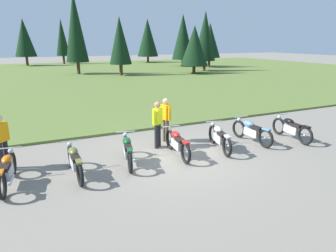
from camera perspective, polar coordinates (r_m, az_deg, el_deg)
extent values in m
plane|color=gray|center=(10.08, 1.45, -5.77)|extent=(140.00, 140.00, 0.00)
cube|color=#5B7033|center=(34.09, -18.07, 8.83)|extent=(80.00, 44.00, 0.10)
cylinder|color=#47331E|center=(44.05, 7.70, 11.71)|extent=(0.36, 0.36, 1.43)
cone|color=black|center=(43.95, 7.85, 15.64)|extent=(3.01, 3.01, 4.62)
cylinder|color=#47331E|center=(45.29, 2.75, 11.72)|extent=(0.36, 0.36, 1.09)
cone|color=black|center=(45.19, 2.81, 16.38)|extent=(3.12, 3.12, 6.27)
cylinder|color=#47331E|center=(50.78, -24.94, 10.94)|extent=(0.36, 0.36, 1.44)
cone|color=black|center=(50.69, -25.40, 14.78)|extent=(3.01, 3.01, 5.41)
cylinder|color=#47331E|center=(53.69, -3.78, 12.34)|extent=(0.36, 0.36, 1.11)
cone|color=black|center=(53.60, -3.85, 16.21)|extent=(3.56, 3.56, 6.15)
cylinder|color=#47331E|center=(36.00, -16.46, 10.34)|extent=(0.36, 0.36, 1.42)
cone|color=black|center=(35.90, -17.03, 17.35)|extent=(2.46, 2.46, 7.40)
cylinder|color=#47331E|center=(38.34, 6.80, 11.10)|extent=(0.36, 0.36, 1.35)
cone|color=black|center=(38.22, 6.97, 16.43)|extent=(2.61, 2.61, 5.78)
cylinder|color=#47331E|center=(33.60, -8.80, 10.33)|extent=(0.36, 0.36, 1.28)
cone|color=black|center=(33.46, -9.03, 15.58)|extent=(2.37, 2.37, 4.88)
cylinder|color=#47331E|center=(52.69, -18.96, 11.63)|extent=(0.36, 0.36, 1.38)
cone|color=black|center=(52.61, -19.31, 15.45)|extent=(2.09, 2.09, 5.67)
cylinder|color=#47331E|center=(35.21, 4.88, 10.47)|extent=(0.36, 0.36, 1.01)
cone|color=black|center=(35.07, 4.98, 14.82)|extent=(3.08, 3.08, 4.33)
torus|color=black|center=(9.67, -27.19, -6.34)|extent=(0.20, 0.71, 0.70)
torus|color=black|center=(8.40, -28.76, -9.80)|extent=(0.20, 0.71, 0.70)
cube|color=silver|center=(9.01, -27.96, -7.66)|extent=(0.29, 0.66, 0.28)
ellipsoid|color=orange|center=(9.08, -27.98, -5.59)|extent=(0.33, 0.51, 0.22)
cube|color=black|center=(8.73, -28.39, -6.88)|extent=(0.29, 0.51, 0.10)
cube|color=orange|center=(8.27, -29.07, -7.66)|extent=(0.18, 0.34, 0.06)
cylinder|color=silver|center=(9.41, -27.67, -3.67)|extent=(0.62, 0.12, 0.03)
sphere|color=silver|center=(9.56, -27.45, -4.18)|extent=(0.14, 0.14, 0.14)
cylinder|color=silver|center=(8.75, -27.31, -8.97)|extent=(0.15, 0.55, 0.07)
torus|color=black|center=(9.61, -17.76, -5.43)|extent=(0.12, 0.70, 0.70)
torus|color=black|center=(8.32, -16.21, -8.63)|extent=(0.12, 0.70, 0.70)
cube|color=silver|center=(8.94, -17.07, -6.62)|extent=(0.21, 0.64, 0.28)
ellipsoid|color=brown|center=(9.01, -17.41, -4.57)|extent=(0.27, 0.49, 0.22)
cube|color=black|center=(8.66, -16.94, -5.78)|extent=(0.23, 0.48, 0.10)
cube|color=brown|center=(8.19, -16.39, -6.46)|extent=(0.15, 0.32, 0.06)
cylinder|color=silver|center=(9.35, -17.92, -2.71)|extent=(0.62, 0.05, 0.03)
sphere|color=silver|center=(9.50, -17.97, -3.25)|extent=(0.14, 0.14, 0.14)
cylinder|color=silver|center=(8.72, -15.77, -7.79)|extent=(0.08, 0.55, 0.07)
torus|color=black|center=(10.15, -7.95, -3.67)|extent=(0.25, 0.71, 0.70)
torus|color=black|center=(8.84, -7.15, -6.63)|extent=(0.25, 0.71, 0.70)
cube|color=silver|center=(9.47, -7.59, -4.77)|extent=(0.33, 0.67, 0.28)
ellipsoid|color=#144C23|center=(9.55, -7.75, -2.82)|extent=(0.36, 0.52, 0.22)
cube|color=black|center=(9.19, -7.51, -3.95)|extent=(0.32, 0.52, 0.10)
cube|color=#144C23|center=(8.72, -7.22, -4.56)|extent=(0.21, 0.34, 0.06)
cylinder|color=silver|center=(9.89, -8.01, -1.07)|extent=(0.61, 0.16, 0.03)
sphere|color=silver|center=(10.05, -8.04, -1.59)|extent=(0.14, 0.14, 0.14)
cylinder|color=silver|center=(9.24, -6.52, -5.93)|extent=(0.19, 0.55, 0.07)
torus|color=black|center=(10.66, 0.39, -2.55)|extent=(0.16, 0.71, 0.70)
torus|color=black|center=(9.44, 3.34, -5.05)|extent=(0.16, 0.71, 0.70)
cube|color=silver|center=(10.03, 1.78, -3.46)|extent=(0.26, 0.66, 0.28)
ellipsoid|color=#AD1919|center=(10.10, 1.42, -1.64)|extent=(0.30, 0.50, 0.22)
cube|color=black|center=(9.76, 2.26, -2.63)|extent=(0.26, 0.50, 0.10)
cube|color=#AD1919|center=(9.32, 3.37, -3.10)|extent=(0.17, 0.33, 0.06)
cylinder|color=silver|center=(10.42, 0.59, -0.05)|extent=(0.62, 0.09, 0.03)
sphere|color=silver|center=(10.57, 0.36, -0.56)|extent=(0.14, 0.14, 0.14)
cylinder|color=silver|center=(9.85, 3.17, -4.45)|extent=(0.12, 0.55, 0.07)
torus|color=black|center=(11.39, 8.39, -1.51)|extent=(0.26, 0.70, 0.70)
torus|color=black|center=(10.16, 11.02, -3.80)|extent=(0.26, 0.70, 0.70)
cube|color=silver|center=(10.76, 9.64, -2.34)|extent=(0.35, 0.67, 0.28)
ellipsoid|color=#B7B7BC|center=(10.83, 9.37, -0.64)|extent=(0.37, 0.53, 0.22)
cube|color=black|center=(10.49, 10.12, -1.56)|extent=(0.33, 0.52, 0.10)
cube|color=#B7B7BC|center=(10.05, 11.12, -1.97)|extent=(0.21, 0.34, 0.06)
cylinder|color=silver|center=(11.16, 8.66, 0.84)|extent=(0.61, 0.18, 0.03)
sphere|color=silver|center=(11.31, 8.43, 0.36)|extent=(0.14, 0.14, 0.14)
cylinder|color=silver|center=(10.57, 10.90, -3.29)|extent=(0.20, 0.55, 0.07)
torus|color=black|center=(12.27, 13.14, -0.52)|extent=(0.15, 0.71, 0.70)
torus|color=black|center=(11.32, 17.86, -2.24)|extent=(0.15, 0.71, 0.70)
cube|color=silver|center=(11.77, 15.43, -1.11)|extent=(0.24, 0.65, 0.28)
ellipsoid|color=#598CC6|center=(11.82, 14.92, 0.41)|extent=(0.29, 0.50, 0.22)
cube|color=black|center=(11.56, 16.26, -0.34)|extent=(0.25, 0.49, 0.10)
cube|color=#598CC6|center=(11.23, 18.01, -0.58)|extent=(0.16, 0.33, 0.06)
cylinder|color=silver|center=(12.07, 13.61, 1.70)|extent=(0.62, 0.08, 0.03)
sphere|color=silver|center=(12.18, 13.19, 1.22)|extent=(0.14, 0.14, 0.14)
cylinder|color=silver|center=(11.69, 16.90, -1.85)|extent=(0.11, 0.55, 0.07)
torus|color=black|center=(13.12, 20.06, -0.01)|extent=(0.14, 0.70, 0.70)
torus|color=black|center=(12.16, 24.38, -1.68)|extent=(0.14, 0.70, 0.70)
cube|color=silver|center=(12.62, 22.16, -0.60)|extent=(0.24, 0.65, 0.28)
ellipsoid|color=black|center=(12.67, 21.74, 0.83)|extent=(0.29, 0.49, 0.22)
cube|color=black|center=(12.41, 22.96, 0.12)|extent=(0.25, 0.49, 0.10)
cube|color=black|center=(12.07, 24.56, -0.13)|extent=(0.16, 0.33, 0.06)
cylinder|color=silver|center=(12.93, 20.56, 2.05)|extent=(0.62, 0.07, 0.03)
sphere|color=silver|center=(13.05, 20.16, 1.62)|extent=(0.14, 0.14, 0.14)
cylinder|color=silver|center=(12.54, 23.51, -1.32)|extent=(0.10, 0.55, 0.07)
cylinder|color=#4C4233|center=(11.32, -0.16, -0.98)|extent=(0.14, 0.14, 0.88)
cylinder|color=#4C4233|center=(11.46, -0.68, -0.77)|extent=(0.14, 0.14, 0.88)
cube|color=orange|center=(11.20, -0.43, 2.66)|extent=(0.28, 0.39, 0.56)
sphere|color=tan|center=(11.12, -0.43, 4.66)|extent=(0.22, 0.22, 0.22)
cylinder|color=orange|center=(11.03, 0.26, 2.33)|extent=(0.09, 0.09, 0.52)
cylinder|color=orange|center=(11.39, -1.09, 2.77)|extent=(0.09, 0.09, 0.52)
cylinder|color=black|center=(10.71, -2.19, -1.96)|extent=(0.14, 0.14, 0.88)
cylinder|color=black|center=(10.86, -1.73, -1.71)|extent=(0.14, 0.14, 0.88)
cube|color=#D8EA19|center=(10.59, -1.99, 1.88)|extent=(0.42, 0.40, 0.56)
sphere|color=#9E7051|center=(10.51, -2.01, 4.00)|extent=(0.22, 0.22, 0.22)
cylinder|color=#D8EA19|center=(10.40, -2.60, 1.50)|extent=(0.09, 0.09, 0.52)
cylinder|color=#D8EA19|center=(10.80, -1.41, 2.04)|extent=(0.09, 0.09, 0.52)
cylinder|color=black|center=(10.23, -28.05, -4.74)|extent=(0.14, 0.14, 0.88)
cylinder|color=black|center=(10.13, -28.82, -5.04)|extent=(0.14, 0.14, 0.88)
cube|color=orange|center=(9.98, -28.96, -1.00)|extent=(0.41, 0.41, 0.56)
cylinder|color=orange|center=(10.12, -27.96, -0.77)|extent=(0.09, 0.09, 0.52)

